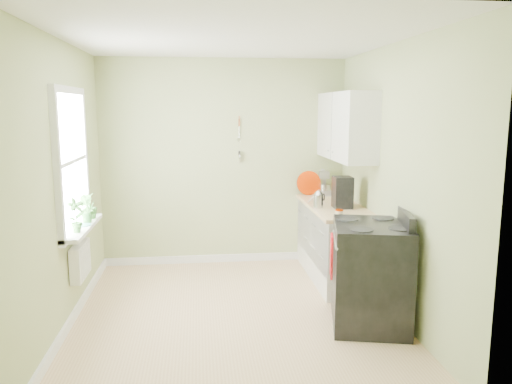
{
  "coord_description": "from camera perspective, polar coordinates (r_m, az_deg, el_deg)",
  "views": [
    {
      "loc": [
        -0.34,
        -4.75,
        2.07
      ],
      "look_at": [
        0.28,
        0.55,
        1.16
      ],
      "focal_mm": 35.0,
      "sensor_mm": 36.0,
      "label": 1
    }
  ],
  "objects": [
    {
      "name": "coffee_maker",
      "position": [
        5.9,
        9.82,
        -0.13
      ],
      "size": [
        0.22,
        0.24,
        0.37
      ],
      "color": "black",
      "rests_on": "countertop"
    },
    {
      "name": "plant_c",
      "position": [
        5.6,
        -18.49,
        -1.47
      ],
      "size": [
        0.17,
        0.17,
        0.28
      ],
      "primitive_type": "imported",
      "rotation": [
        0.0,
        0.0,
        4.78
      ],
      "color": "#2F6226",
      "rests_on": "window_sill"
    },
    {
      "name": "window",
      "position": [
        5.22,
        -20.41,
        3.31
      ],
      "size": [
        0.06,
        1.14,
        1.44
      ],
      "color": "white",
      "rests_on": "wall_left"
    },
    {
      "name": "jar",
      "position": [
        5.38,
        9.48,
        -2.46
      ],
      "size": [
        0.08,
        0.08,
        0.09
      ],
      "color": "beige",
      "rests_on": "countertop"
    },
    {
      "name": "wall_back",
      "position": [
        6.61,
        -3.67,
        3.35
      ],
      "size": [
        3.2,
        0.02,
        2.7
      ],
      "primitive_type": "cube",
      "color": "#AFB97E",
      "rests_on": "floor"
    },
    {
      "name": "ceiling",
      "position": [
        4.8,
        -2.64,
        17.28
      ],
      "size": [
        3.2,
        3.6,
        0.02
      ],
      "primitive_type": "cube",
      "color": "white",
      "rests_on": "wall_back"
    },
    {
      "name": "stove",
      "position": [
        4.95,
        13.0,
        -9.09
      ],
      "size": [
        0.88,
        0.95,
        1.12
      ],
      "color": "black",
      "rests_on": "floor"
    },
    {
      "name": "window_sill",
      "position": [
        5.32,
        -19.22,
        -3.85
      ],
      "size": [
        0.18,
        1.14,
        0.04
      ],
      "primitive_type": "cube",
      "color": "white",
      "rests_on": "wall_left"
    },
    {
      "name": "wall_right",
      "position": [
        5.18,
        15.53,
        1.3
      ],
      "size": [
        0.02,
        3.6,
        2.7
      ],
      "primitive_type": "cube",
      "color": "#AFB97E",
      "rests_on": "floor"
    },
    {
      "name": "countertop",
      "position": [
        6.09,
        9.01,
        -1.66
      ],
      "size": [
        0.64,
        1.6,
        0.04
      ],
      "primitive_type": "cube",
      "color": "beige",
      "rests_on": "base_cabinets"
    },
    {
      "name": "red_tray",
      "position": [
        6.71,
        6.04,
        1.02
      ],
      "size": [
        0.33,
        0.06,
        0.32
      ],
      "primitive_type": "cylinder",
      "rotation": [
        1.45,
        0.0,
        0.01
      ],
      "color": "#B62900",
      "rests_on": "countertop"
    },
    {
      "name": "radiator",
      "position": [
        5.36,
        -19.45,
        -7.41
      ],
      "size": [
        0.12,
        0.5,
        0.35
      ],
      "primitive_type": "cube",
      "color": "white",
      "rests_on": "wall_left"
    },
    {
      "name": "upper_cabinets",
      "position": [
        6.11,
        10.22,
        7.42
      ],
      "size": [
        0.35,
        1.4,
        0.8
      ],
      "primitive_type": "cube",
      "color": "white",
      "rests_on": "wall_right"
    },
    {
      "name": "wall_utensils",
      "position": [
        6.57,
        -1.92,
        5.21
      ],
      "size": [
        0.02,
        0.14,
        0.58
      ],
      "color": "beige",
      "rests_on": "wall_back"
    },
    {
      "name": "base_cabinets",
      "position": [
        6.2,
        8.99,
        -5.79
      ],
      "size": [
        0.6,
        1.6,
        0.87
      ],
      "primitive_type": "cube",
      "color": "white",
      "rests_on": "floor"
    },
    {
      "name": "stand_mixer",
      "position": [
        6.78,
        7.75,
        0.97
      ],
      "size": [
        0.22,
        0.31,
        0.35
      ],
      "color": "#B2B2B7",
      "rests_on": "countertop"
    },
    {
      "name": "floor",
      "position": [
        5.2,
        -2.4,
        -13.98
      ],
      "size": [
        3.2,
        3.6,
        0.02
      ],
      "primitive_type": "cube",
      "color": "tan",
      "rests_on": "ground"
    },
    {
      "name": "plant_b",
      "position": [
        5.41,
        -18.9,
        -1.81
      ],
      "size": [
        0.21,
        0.2,
        0.29
      ],
      "primitive_type": "imported",
      "rotation": [
        0.0,
        0.0,
        2.47
      ],
      "color": "#2F6226",
      "rests_on": "window_sill"
    },
    {
      "name": "plant_a",
      "position": [
        5.0,
        -19.93,
        -2.52
      ],
      "size": [
        0.21,
        0.2,
        0.34
      ],
      "primitive_type": "imported",
      "rotation": [
        0.0,
        0.0,
        0.68
      ],
      "color": "#2F6226",
      "rests_on": "window_sill"
    },
    {
      "name": "kettle",
      "position": [
        5.88,
        7.14,
        -0.83
      ],
      "size": [
        0.19,
        0.12,
        0.2
      ],
      "color": "silver",
      "rests_on": "countertop"
    },
    {
      "name": "wall_left",
      "position": [
        4.97,
        -21.38,
        0.63
      ],
      "size": [
        0.02,
        3.6,
        2.7
      ],
      "primitive_type": "cube",
      "color": "#AFB97E",
      "rests_on": "floor"
    }
  ]
}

